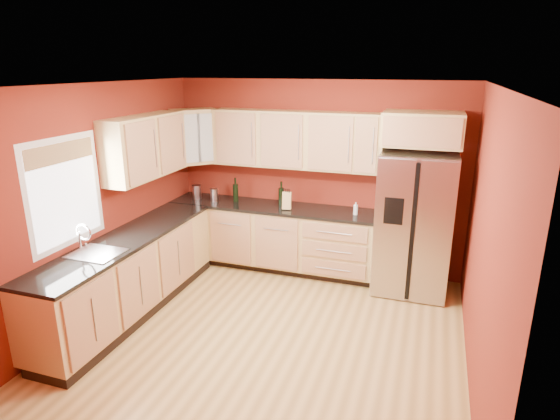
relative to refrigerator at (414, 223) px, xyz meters
name	(u,v)px	position (x,y,z in m)	size (l,w,h in m)	color
floor	(268,335)	(-1.35, -1.62, -0.89)	(4.00, 4.00, 0.00)	olive
ceiling	(266,85)	(-1.35, -1.62, 1.71)	(4.00, 4.00, 0.00)	silver
wall_back	(317,177)	(-1.35, 0.38, 0.41)	(4.00, 0.04, 2.60)	maroon
wall_front	(154,321)	(-1.35, -3.62, 0.41)	(4.00, 0.04, 2.60)	maroon
wall_left	(100,203)	(-3.35, -1.62, 0.41)	(0.04, 4.00, 2.60)	maroon
wall_right	(485,244)	(0.65, -1.62, 0.41)	(0.04, 4.00, 2.60)	maroon
base_cabinets_back	(272,238)	(-1.90, 0.07, -0.45)	(2.90, 0.60, 0.88)	tan
base_cabinets_left	(130,276)	(-3.05, -1.62, -0.45)	(0.60, 2.80, 0.88)	tan
countertop_back	(272,207)	(-1.90, 0.06, 0.01)	(2.90, 0.62, 0.04)	black
countertop_left	(127,239)	(-3.04, -1.62, 0.01)	(0.62, 2.80, 0.04)	black
upper_cabinets_back	(296,140)	(-1.60, 0.21, 0.94)	(2.30, 0.33, 0.75)	tan
upper_cabinets_left	(146,147)	(-3.19, -0.90, 0.94)	(0.33, 1.35, 0.75)	tan
corner_upper_cabinet	(195,136)	(-3.02, 0.04, 0.94)	(0.62, 0.33, 0.75)	tan
over_fridge_cabinet	(422,129)	(0.00, 0.07, 1.16)	(0.92, 0.60, 0.40)	tan
refrigerator	(414,223)	(0.00, 0.00, 0.00)	(0.90, 0.75, 1.78)	#A9A9AE
window	(65,192)	(-3.33, -2.12, 0.66)	(0.03, 0.90, 1.00)	white
sink_faucet	(95,240)	(-3.04, -2.12, 0.18)	(0.50, 0.42, 0.30)	white
canister_left	(197,192)	(-3.04, 0.06, 0.13)	(0.13, 0.13, 0.20)	#A9A9AE
canister_right	(214,195)	(-2.75, 0.02, 0.12)	(0.11, 0.11, 0.18)	#A9A9AE
wine_bottle_a	(236,190)	(-2.46, 0.11, 0.20)	(0.08, 0.08, 0.34)	black
wine_bottle_b	(281,194)	(-1.78, 0.11, 0.20)	(0.08, 0.08, 0.34)	black
knife_block	(287,201)	(-1.66, -0.01, 0.15)	(0.12, 0.11, 0.23)	tan
soap_dispenser	(356,209)	(-0.74, 0.03, 0.11)	(0.06, 0.06, 0.17)	white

